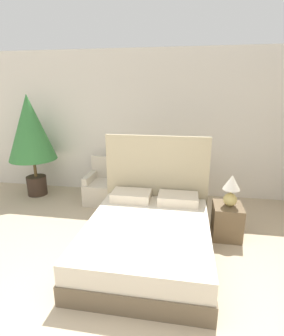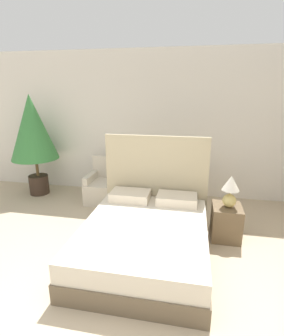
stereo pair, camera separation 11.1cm
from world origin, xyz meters
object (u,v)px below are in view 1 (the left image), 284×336
Objects in this scene: nightstand at (227,221)px; armchair_near_window_right at (156,192)px; potted_palm at (30,131)px; table_lamp at (231,189)px; bed at (148,234)px; side_table at (130,192)px; armchair_near_window_left at (105,189)px.

armchair_near_window_right is at bearing 141.03° from nightstand.
armchair_near_window_right is 0.41× the size of potted_palm.
table_lamp is at bearing -38.32° from armchair_near_window_right.
potted_palm is at bearing 178.28° from armchair_near_window_right.
side_table is at bearing 110.35° from bed.
armchair_near_window_left is 1.96× the size of side_table.
armchair_near_window_right is 0.51m from side_table.
potted_palm reaches higher than armchair_near_window_right.
armchair_near_window_right is 1.62m from table_lamp.
bed is 1.69m from side_table.
table_lamp reaches higher than armchair_near_window_left.
table_lamp is (0.01, -0.01, 0.52)m from nightstand.
armchair_near_window_right is 2.77m from potted_palm.
potted_palm is at bearing 147.35° from bed.
table_lamp is (3.73, -1.07, -0.58)m from potted_palm.
potted_palm is 4.76× the size of side_table.
armchair_near_window_left is at bearing 156.34° from table_lamp.
side_table is (0.51, 0.01, -0.04)m from armchair_near_window_left.
armchair_near_window_left is 0.51m from side_table.
armchair_near_window_left is at bearing -4.02° from potted_palm.
nightstand is at bearing -29.89° from side_table.
armchair_near_window_left is 1.67× the size of nightstand.
bed is at bearing -151.38° from table_lamp.
bed reaches higher than side_table.
armchair_near_window_left is 1.81× the size of table_lamp.
potted_palm is at bearing 176.62° from armchair_near_window_left.
armchair_near_window_left reaches higher than nightstand.
side_table is (2.03, -0.09, -1.14)m from potted_palm.
armchair_near_window_right reaches higher than side_table.
nightstand is (3.72, -1.06, -1.10)m from potted_palm.
table_lamp is 2.04m from side_table.
potted_palm is 4.38× the size of table_lamp.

